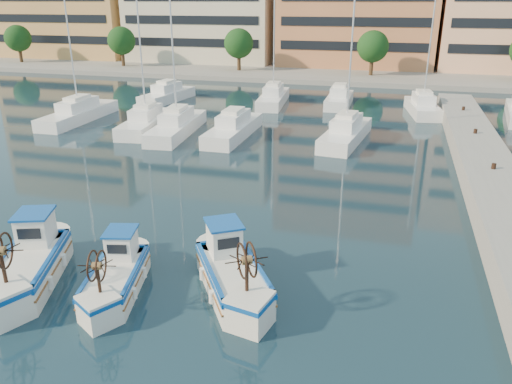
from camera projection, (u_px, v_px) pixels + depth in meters
ground at (162, 286)px, 18.18m from camera, size 300.00×300.00×0.00m
quay at (512, 223)px, 21.85m from camera, size 3.00×60.00×1.20m
yacht_marina at (269, 114)px, 43.26m from camera, size 39.65×22.89×11.50m
fishing_boat_a at (29, 262)px, 18.19m from camera, size 3.35×4.86×2.93m
fishing_boat_b at (116, 274)px, 17.66m from camera, size 2.49×4.07×2.47m
fishing_boat_c at (232, 271)px, 17.65m from camera, size 3.87×4.59×2.80m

